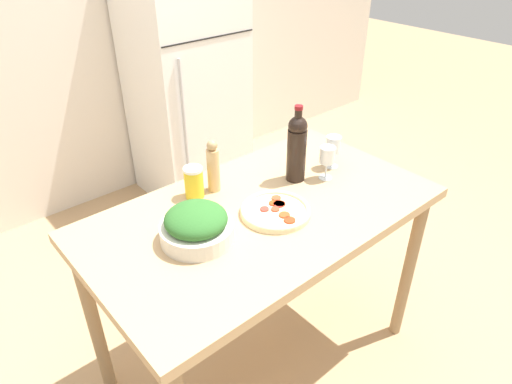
{
  "coord_description": "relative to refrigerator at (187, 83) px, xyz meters",
  "views": [
    {
      "loc": [
        -1.0,
        -1.11,
        1.91
      ],
      "look_at": [
        0.0,
        0.04,
        0.95
      ],
      "focal_mm": 32.0,
      "sensor_mm": 36.0,
      "label": 1
    }
  ],
  "objects": [
    {
      "name": "ground_plane",
      "position": [
        -0.69,
        -1.59,
        -0.84
      ],
      "size": [
        14.0,
        14.0,
        0.0
      ],
      "primitive_type": "plane",
      "color": "tan"
    },
    {
      "name": "wall_back",
      "position": [
        -0.69,
        0.36,
        0.46
      ],
      "size": [
        6.4,
        0.08,
        2.6
      ],
      "color": "silver",
      "rests_on": "ground_plane"
    },
    {
      "name": "refrigerator",
      "position": [
        0.0,
        0.0,
        0.0
      ],
      "size": [
        0.71,
        0.65,
        1.68
      ],
      "color": "white",
      "rests_on": "ground_plane"
    },
    {
      "name": "prep_counter",
      "position": [
        -0.69,
        -1.59,
        -0.05
      ],
      "size": [
        1.41,
        0.8,
        0.89
      ],
      "color": "tan",
      "rests_on": "ground_plane"
    },
    {
      "name": "wine_bottle",
      "position": [
        -0.42,
        -1.51,
        0.21
      ],
      "size": [
        0.08,
        0.08,
        0.34
      ],
      "color": "black",
      "rests_on": "prep_counter"
    },
    {
      "name": "wine_glass_near",
      "position": [
        -0.32,
        -1.59,
        0.15
      ],
      "size": [
        0.07,
        0.07,
        0.15
      ],
      "color": "silver",
      "rests_on": "prep_counter"
    },
    {
      "name": "wine_glass_far",
      "position": [
        -0.22,
        -1.54,
        0.15
      ],
      "size": [
        0.07,
        0.07,
        0.15
      ],
      "color": "silver",
      "rests_on": "prep_counter"
    },
    {
      "name": "pepper_mill",
      "position": [
        -0.74,
        -1.35,
        0.16
      ],
      "size": [
        0.05,
        0.05,
        0.23
      ],
      "color": "tan",
      "rests_on": "prep_counter"
    },
    {
      "name": "salad_bowl",
      "position": [
        -0.99,
        -1.58,
        0.11
      ],
      "size": [
        0.26,
        0.26,
        0.13
      ],
      "color": "silver",
      "rests_on": "prep_counter"
    },
    {
      "name": "homemade_pizza",
      "position": [
        -0.67,
        -1.65,
        0.06
      ],
      "size": [
        0.27,
        0.27,
        0.03
      ],
      "color": "beige",
      "rests_on": "prep_counter"
    },
    {
      "name": "salt_canister",
      "position": [
        -0.84,
        -1.34,
        0.12
      ],
      "size": [
        0.08,
        0.08,
        0.13
      ],
      "color": "yellow",
      "rests_on": "prep_counter"
    }
  ]
}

